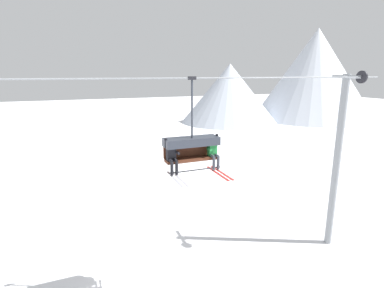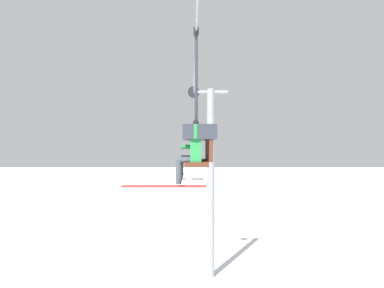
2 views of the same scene
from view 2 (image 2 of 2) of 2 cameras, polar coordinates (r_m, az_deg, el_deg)
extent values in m
cylinder|color=gray|center=(17.68, 2.87, -5.90)|extent=(0.36, 0.36, 8.82)
cylinder|color=gray|center=(17.78, 2.87, 7.90)|extent=(0.16, 1.60, 0.16)
cylinder|color=black|center=(17.76, 0.27, 7.91)|extent=(0.08, 0.56, 0.56)
cylinder|color=gray|center=(9.22, 0.60, 15.75)|extent=(19.43, 0.05, 0.05)
cube|color=#512819|center=(8.31, 0.64, -2.84)|extent=(2.00, 0.48, 0.10)
cube|color=#512819|center=(8.31, 2.57, -0.95)|extent=(2.00, 0.08, 0.45)
cube|color=#2D333D|center=(8.31, 1.05, 1.64)|extent=(2.04, 0.68, 0.30)
cylinder|color=black|center=(8.34, -1.57, -5.11)|extent=(2.00, 0.04, 0.04)
cylinder|color=#2D333D|center=(8.44, 0.64, 9.71)|extent=(0.07, 0.07, 2.07)
cube|color=black|center=(8.69, 0.64, 16.76)|extent=(0.28, 0.12, 0.12)
cube|color=black|center=(9.12, 0.45, -0.68)|extent=(0.32, 0.22, 0.52)
sphere|color=#284C93|center=(9.12, 0.45, 1.58)|extent=(0.22, 0.22, 0.22)
ellipsoid|color=black|center=(9.12, -0.18, 1.58)|extent=(0.17, 0.04, 0.08)
cylinder|color=black|center=(9.21, -0.61, -2.04)|extent=(0.11, 0.34, 0.11)
cylinder|color=black|center=(9.03, -0.62, -2.08)|extent=(0.11, 0.34, 0.11)
cylinder|color=black|center=(9.22, -1.67, -3.53)|extent=(0.11, 0.11, 0.48)
cylinder|color=black|center=(9.05, -1.70, -3.60)|extent=(0.11, 0.11, 0.48)
cube|color=#B2B2BC|center=(9.26, -3.52, -5.32)|extent=(0.09, 1.70, 0.02)
cube|color=#B2B2BC|center=(9.08, -3.59, -5.42)|extent=(0.09, 1.70, 0.02)
cylinder|color=black|center=(9.31, 0.44, 1.48)|extent=(0.09, 0.09, 0.30)
sphere|color=black|center=(9.32, 0.44, 2.53)|extent=(0.11, 0.11, 0.11)
cylinder|color=black|center=(8.93, -0.50, -0.43)|extent=(0.09, 0.30, 0.09)
cube|color=#23843D|center=(7.49, 0.57, -0.74)|extent=(0.32, 0.22, 0.52)
sphere|color=black|center=(7.50, 0.57, 2.00)|extent=(0.22, 0.22, 0.22)
ellipsoid|color=black|center=(7.50, -0.21, 2.00)|extent=(0.17, 0.04, 0.08)
cylinder|color=#3D424C|center=(7.59, -0.73, -2.40)|extent=(0.11, 0.34, 0.11)
cylinder|color=#3D424C|center=(7.41, -0.74, -2.45)|extent=(0.11, 0.34, 0.11)
cylinder|color=#3D424C|center=(7.60, -2.01, -4.21)|extent=(0.11, 0.11, 0.48)
cylinder|color=#3D424C|center=(7.43, -2.06, -4.30)|extent=(0.11, 0.11, 0.48)
cube|color=#B22823|center=(7.64, -4.26, -6.37)|extent=(0.09, 1.70, 0.02)
cube|color=#B22823|center=(7.47, -4.36, -6.51)|extent=(0.09, 1.70, 0.02)
cylinder|color=#23843D|center=(7.68, -0.57, -0.43)|extent=(0.09, 0.30, 0.09)
cylinder|color=#23843D|center=(7.31, 0.58, 1.99)|extent=(0.09, 0.09, 0.30)
sphere|color=black|center=(7.32, 0.58, 3.32)|extent=(0.11, 0.11, 0.11)
camera|label=1|loc=(15.90, -38.48, 9.55)|focal=28.00mm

